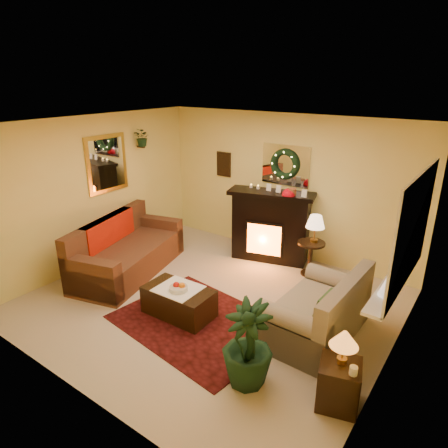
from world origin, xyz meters
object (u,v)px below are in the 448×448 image
Objects in this scene: loveseat at (317,306)px; side_table_round at (310,257)px; fireplace at (270,231)px; coffee_table at (179,302)px; end_table_square at (339,383)px; sofa at (129,249)px.

loveseat is 1.70m from side_table_round.
loveseat is (1.63, -1.66, -0.13)m from fireplace.
end_table_square is at bearing -8.23° from coffee_table.
coffee_table is (-1.75, -0.71, -0.21)m from loveseat.
fireplace is 2.68× the size of end_table_square.
fireplace reaches higher than sofa.
fireplace reaches higher than coffee_table.
loveseat is at bearing -63.16° from side_table_round.
fireplace reaches higher than side_table_round.
side_table_round is (-0.77, 1.51, -0.09)m from loveseat.
end_table_square is (2.30, -2.66, -0.28)m from fireplace.
loveseat is 1.21m from end_table_square.
sofa is 2.24× the size of coffee_table.
end_table_square is 0.51× the size of coffee_table.
sofa is 3.34m from loveseat.
sofa is at bearing 160.87° from coffee_table.
side_table_round is at bearing 18.99° from sofa.
fireplace is (1.70, 1.85, 0.12)m from sofa.
end_table_square is (4.00, -0.80, -0.16)m from sofa.
fireplace is 0.90m from side_table_round.
sofa is 1.67m from coffee_table.
loveseat is 3.06× the size of end_table_square.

